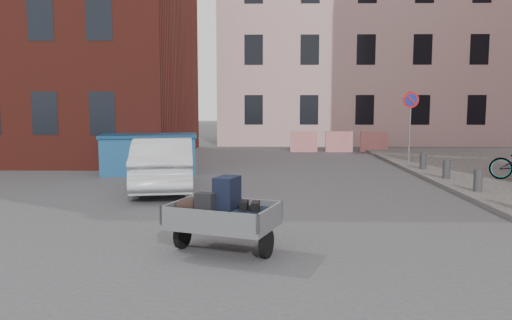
{
  "coord_description": "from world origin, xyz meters",
  "views": [
    {
      "loc": [
        0.61,
        -9.14,
        2.32
      ],
      "look_at": [
        0.42,
        1.69,
        1.1
      ],
      "focal_mm": 35.0,
      "sensor_mm": 36.0,
      "label": 1
    }
  ],
  "objects": [
    {
      "name": "building_pink",
      "position": [
        6.0,
        22.0,
        7.0
      ],
      "size": [
        16.0,
        8.0,
        14.0
      ],
      "primitive_type": "cube",
      "color": "#D4A7A3",
      "rests_on": "ground"
    },
    {
      "name": "ground",
      "position": [
        0.0,
        0.0,
        0.0
      ],
      "size": [
        120.0,
        120.0,
        0.0
      ],
      "primitive_type": "plane",
      "color": "#38383A",
      "rests_on": "ground"
    },
    {
      "name": "dumpster",
      "position": [
        -3.26,
        7.4,
        0.66
      ],
      "size": [
        3.35,
        2.09,
        1.32
      ],
      "rotation": [
        0.0,
        0.0,
        0.16
      ],
      "color": "navy",
      "rests_on": "ground"
    },
    {
      "name": "silver_car",
      "position": [
        -2.12,
        4.18,
        0.71
      ],
      "size": [
        2.2,
        4.51,
        1.42
      ],
      "primitive_type": "imported",
      "rotation": [
        0.0,
        0.0,
        3.31
      ],
      "color": "#B9BCC1",
      "rests_on": "ground"
    },
    {
      "name": "bollards",
      "position": [
        6.0,
        3.4,
        0.4
      ],
      "size": [
        0.22,
        9.02,
        0.55
      ],
      "color": "#3A3A3D",
      "rests_on": "sidewalk"
    },
    {
      "name": "no_parking_sign",
      "position": [
        6.0,
        9.48,
        2.01
      ],
      "size": [
        0.6,
        0.09,
        2.65
      ],
      "color": "gray",
      "rests_on": "sidewalk"
    },
    {
      "name": "barriers",
      "position": [
        4.2,
        15.0,
        0.5
      ],
      "size": [
        4.7,
        0.18,
        1.0
      ],
      "color": "red",
      "rests_on": "ground"
    },
    {
      "name": "trailer",
      "position": [
        -0.05,
        -1.54,
        0.61
      ],
      "size": [
        1.88,
        1.98,
        1.2
      ],
      "rotation": [
        0.0,
        0.0,
        -0.35
      ],
      "color": "black",
      "rests_on": "ground"
    }
  ]
}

